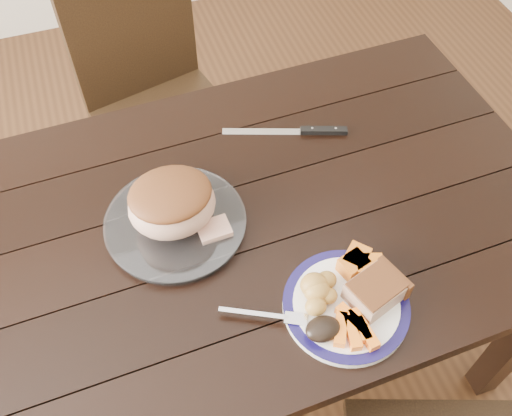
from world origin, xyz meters
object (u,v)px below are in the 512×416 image
object	(u,v)px
dining_table	(222,246)
carving_knife	(308,131)
pork_slice	(375,291)
fork	(270,316)
chair_far	(155,94)
roast_joint	(172,205)
dinner_plate	(346,306)
serving_platter	(176,224)

from	to	relation	value
dining_table	carving_knife	bearing A→B (deg)	34.08
dining_table	pork_slice	world-z (taller)	pork_slice
fork	pork_slice	bearing A→B (deg)	19.15
dining_table	chair_far	bearing A→B (deg)	90.96
dining_table	chair_far	world-z (taller)	chair_far
chair_far	roast_joint	xyz separation A→B (m)	(-0.08, -0.71, 0.30)
dinner_plate	carving_knife	size ratio (longest dim) A/B	0.84
dining_table	carving_knife	xyz separation A→B (m)	(0.30, 0.20, 0.10)
dining_table	carving_knife	size ratio (longest dim) A/B	5.26
chair_far	pork_slice	world-z (taller)	chair_far
dinner_plate	pork_slice	xyz separation A→B (m)	(0.06, -0.00, 0.04)
dinner_plate	carving_knife	world-z (taller)	dinner_plate
roast_joint	chair_far	bearing A→B (deg)	83.33
chair_far	pork_slice	xyz separation A→B (m)	(0.25, -1.03, 0.27)
chair_far	carving_knife	world-z (taller)	chair_far
chair_far	dinner_plate	world-z (taller)	chair_far
dinner_plate	serving_platter	bearing A→B (deg)	131.59
carving_knife	serving_platter	bearing A→B (deg)	-136.45
pork_slice	fork	size ratio (longest dim) A/B	0.63
pork_slice	dining_table	bearing A→B (deg)	129.49
chair_far	serving_platter	distance (m)	0.75
carving_knife	dinner_plate	bearing A→B (deg)	-83.97
fork	roast_joint	size ratio (longest dim) A/B	0.87
chair_far	roast_joint	size ratio (longest dim) A/B	4.89
dinner_plate	roast_joint	world-z (taller)	roast_joint
dining_table	dinner_plate	xyz separation A→B (m)	(0.18, -0.29, 0.10)
dinner_plate	pork_slice	bearing A→B (deg)	-4.76
serving_platter	fork	distance (m)	0.31
chair_far	serving_platter	world-z (taller)	chair_far
dinner_plate	carving_knife	xyz separation A→B (m)	(0.12, 0.49, -0.00)
dinner_plate	fork	xyz separation A→B (m)	(-0.16, 0.02, 0.01)
roast_joint	dining_table	bearing A→B (deg)	-15.63
dining_table	serving_platter	distance (m)	0.14
serving_platter	fork	world-z (taller)	fork
fork	carving_knife	bearing A→B (deg)	86.36
dinner_plate	fork	distance (m)	0.16
dining_table	serving_platter	world-z (taller)	serving_platter
pork_slice	fork	bearing A→B (deg)	172.22
dining_table	pork_slice	bearing A→B (deg)	-50.51
dining_table	fork	world-z (taller)	fork
carving_knife	roast_joint	bearing A→B (deg)	-136.45
roast_joint	fork	bearing A→B (deg)	-67.27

